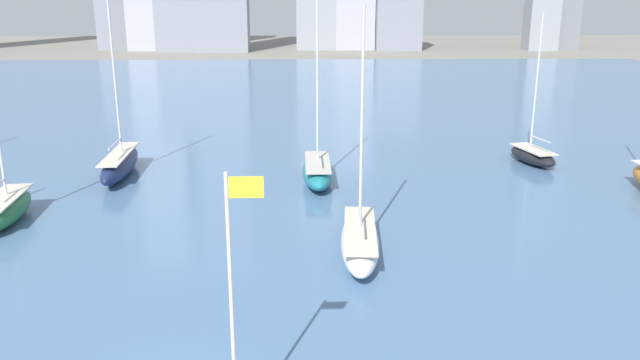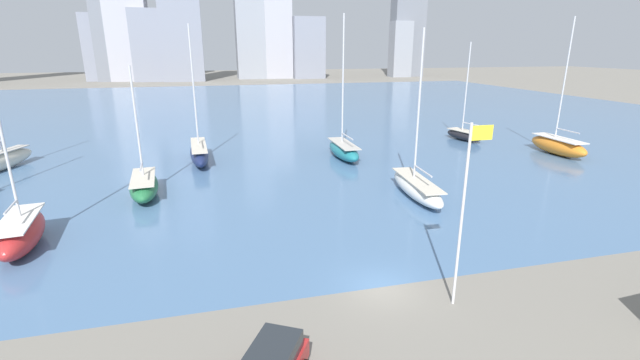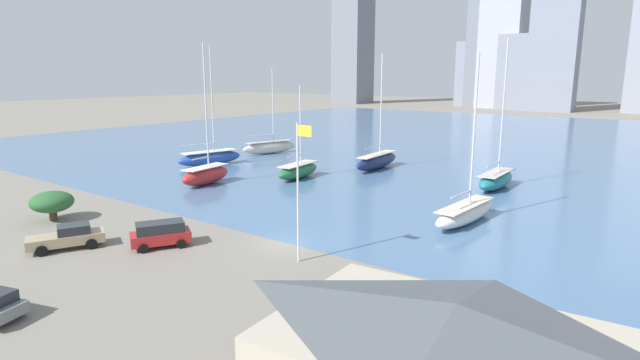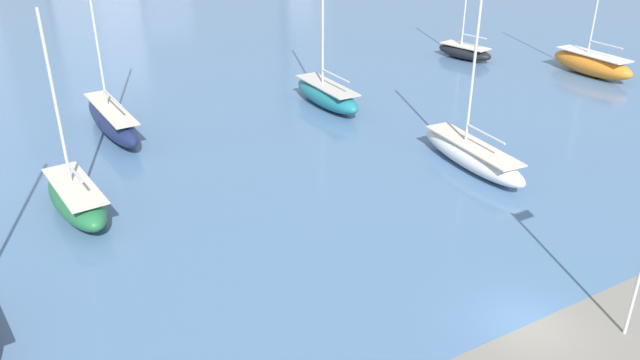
{
  "view_description": "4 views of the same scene",
  "coord_description": "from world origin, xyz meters",
  "px_view_note": "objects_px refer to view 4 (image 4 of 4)",
  "views": [
    {
      "loc": [
        5.44,
        -21.08,
        14.65
      ],
      "look_at": [
        6.4,
        11.0,
        5.35
      ],
      "focal_mm": 35.0,
      "sensor_mm": 36.0,
      "label": 1
    },
    {
      "loc": [
        -8.48,
        -19.53,
        12.78
      ],
      "look_at": [
        -1.13,
        9.3,
        3.58
      ],
      "focal_mm": 24.0,
      "sensor_mm": 36.0,
      "label": 2
    },
    {
      "loc": [
        23.51,
        -27.51,
        12.5
      ],
      "look_at": [
        -7.26,
        14.05,
        1.65
      ],
      "focal_mm": 28.0,
      "sensor_mm": 36.0,
      "label": 3
    },
    {
      "loc": [
        -18.27,
        -13.98,
        17.21
      ],
      "look_at": [
        -4.51,
        10.06,
        3.7
      ],
      "focal_mm": 35.0,
      "sensor_mm": 36.0,
      "label": 4
    }
  ],
  "objects_px": {
    "sailboat_green": "(76,198)",
    "sailboat_orange": "(592,63)",
    "sailboat_white": "(472,154)",
    "sailboat_black": "(465,51)",
    "sailboat_navy": "(112,120)",
    "sailboat_teal": "(327,94)"
  },
  "relations": [
    {
      "from": "sailboat_orange",
      "to": "sailboat_navy",
      "type": "distance_m",
      "value": 44.05
    },
    {
      "from": "sailboat_green",
      "to": "sailboat_orange",
      "type": "height_order",
      "value": "sailboat_orange"
    },
    {
      "from": "sailboat_black",
      "to": "sailboat_white",
      "type": "distance_m",
      "value": 27.59
    },
    {
      "from": "sailboat_green",
      "to": "sailboat_orange",
      "type": "xyz_separation_m",
      "value": [
        48.06,
        4.14,
        0.16
      ]
    },
    {
      "from": "sailboat_green",
      "to": "sailboat_orange",
      "type": "distance_m",
      "value": 48.24
    },
    {
      "from": "sailboat_green",
      "to": "sailboat_teal",
      "type": "bearing_deg",
      "value": 17.35
    },
    {
      "from": "sailboat_green",
      "to": "sailboat_black",
      "type": "relative_size",
      "value": 0.84
    },
    {
      "from": "sailboat_black",
      "to": "sailboat_navy",
      "type": "distance_m",
      "value": 37.13
    },
    {
      "from": "sailboat_black",
      "to": "sailboat_teal",
      "type": "distance_m",
      "value": 20.92
    },
    {
      "from": "sailboat_green",
      "to": "sailboat_white",
      "type": "relative_size",
      "value": 0.79
    },
    {
      "from": "sailboat_orange",
      "to": "sailboat_white",
      "type": "relative_size",
      "value": 1.13
    },
    {
      "from": "sailboat_orange",
      "to": "sailboat_green",
      "type": "bearing_deg",
      "value": -174.36
    },
    {
      "from": "sailboat_orange",
      "to": "sailboat_navy",
      "type": "xyz_separation_m",
      "value": [
        -43.44,
        7.29,
        -0.03
      ]
    },
    {
      "from": "sailboat_green",
      "to": "sailboat_white",
      "type": "distance_m",
      "value": 24.42
    },
    {
      "from": "sailboat_orange",
      "to": "sailboat_white",
      "type": "bearing_deg",
      "value": -156.39
    },
    {
      "from": "sailboat_black",
      "to": "sailboat_navy",
      "type": "height_order",
      "value": "sailboat_navy"
    },
    {
      "from": "sailboat_green",
      "to": "sailboat_navy",
      "type": "height_order",
      "value": "sailboat_navy"
    },
    {
      "from": "sailboat_navy",
      "to": "sailboat_teal",
      "type": "bearing_deg",
      "value": -11.03
    },
    {
      "from": "sailboat_black",
      "to": "sailboat_white",
      "type": "bearing_deg",
      "value": -142.83
    },
    {
      "from": "sailboat_black",
      "to": "sailboat_teal",
      "type": "xyz_separation_m",
      "value": [
        -20.1,
        -5.8,
        0.19
      ]
    },
    {
      "from": "sailboat_green",
      "to": "sailboat_orange",
      "type": "relative_size",
      "value": 0.7
    },
    {
      "from": "sailboat_teal",
      "to": "sailboat_white",
      "type": "bearing_deg",
      "value": -82.07
    }
  ]
}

